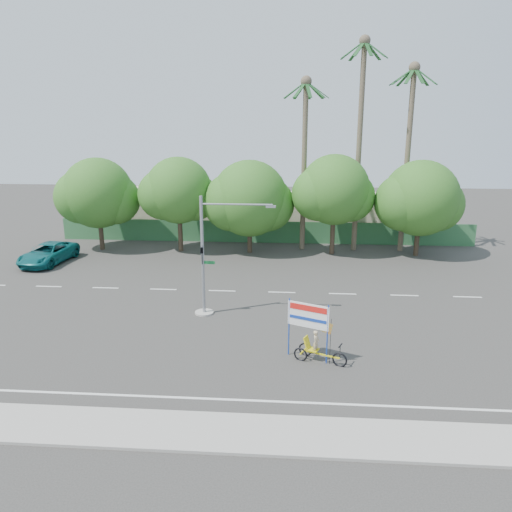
{
  "coord_description": "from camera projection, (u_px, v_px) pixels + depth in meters",
  "views": [
    {
      "loc": [
        2.6,
        -23.24,
        11.24
      ],
      "look_at": [
        0.55,
        4.34,
        3.5
      ],
      "focal_mm": 35.0,
      "sensor_mm": 36.0,
      "label": 1
    }
  ],
  "objects": [
    {
      "name": "building_right",
      "position": [
        347.0,
        215.0,
        49.44
      ],
      "size": [
        14.0,
        8.0,
        3.6
      ],
      "primitive_type": "cube",
      "color": "beige",
      "rests_on": "ground"
    },
    {
      "name": "fence",
      "position": [
        264.0,
        232.0,
        45.91
      ],
      "size": [
        38.0,
        0.08,
        2.0
      ],
      "primitive_type": "cube",
      "color": "#336B3D",
      "rests_on": "ground"
    },
    {
      "name": "tree_right",
      "position": [
        334.0,
        192.0,
        40.98
      ],
      "size": [
        6.9,
        5.8,
        8.36
      ],
      "color": "#473828",
      "rests_on": "ground"
    },
    {
      "name": "traffic_signal",
      "position": [
        208.0,
        266.0,
        28.73
      ],
      "size": [
        4.72,
        1.1,
        7.0
      ],
      "color": "gray",
      "rests_on": "ground"
    },
    {
      "name": "palm_mid",
      "position": [
        409.0,
        140.0,
        40.87
      ],
      "size": [
        3.73,
        3.79,
        15.45
      ],
      "color": "#70604C",
      "rests_on": "ground"
    },
    {
      "name": "building_left",
      "position": [
        168.0,
        211.0,
        50.67
      ],
      "size": [
        12.0,
        8.0,
        4.0
      ],
      "primitive_type": "cube",
      "color": "beige",
      "rests_on": "ground"
    },
    {
      "name": "tree_far_right",
      "position": [
        420.0,
        201.0,
        40.64
      ],
      "size": [
        7.38,
        6.2,
        7.94
      ],
      "color": "#473828",
      "rests_on": "ground"
    },
    {
      "name": "trike_billboard",
      "position": [
        313.0,
        337.0,
        23.57
      ],
      "size": [
        2.8,
        1.41,
        2.97
      ],
      "rotation": [
        0.0,
        0.0,
        -0.41
      ],
      "color": "black",
      "rests_on": "ground"
    },
    {
      "name": "tree_center",
      "position": [
        249.0,
        201.0,
        41.69
      ],
      "size": [
        7.62,
        6.4,
        7.85
      ],
      "color": "#473828",
      "rests_on": "ground"
    },
    {
      "name": "ground",
      "position": [
        239.0,
        344.0,
        25.53
      ],
      "size": [
        120.0,
        120.0,
        0.0
      ],
      "primitive_type": "plane",
      "color": "#33302D",
      "rests_on": "ground"
    },
    {
      "name": "pickup_truck",
      "position": [
        48.0,
        253.0,
        39.5
      ],
      "size": [
        3.29,
        5.95,
        1.58
      ],
      "primitive_type": "imported",
      "rotation": [
        0.0,
        0.0,
        -0.12
      ],
      "color": "#0D5F61",
      "rests_on": "ground"
    },
    {
      "name": "tree_far_left",
      "position": [
        97.0,
        195.0,
        42.53
      ],
      "size": [
        7.14,
        6.0,
        7.96
      ],
      "color": "#473828",
      "rests_on": "ground"
    },
    {
      "name": "palm_short",
      "position": [
        305.0,
        146.0,
        41.62
      ],
      "size": [
        3.73,
        3.79,
        14.45
      ],
      "color": "#70604C",
      "rests_on": "ground"
    },
    {
      "name": "palm_tall",
      "position": [
        360.0,
        126.0,
        40.87
      ],
      "size": [
        3.73,
        3.79,
        17.45
      ],
      "color": "#70604C",
      "rests_on": "ground"
    },
    {
      "name": "sidewalk_near",
      "position": [
        217.0,
        432.0,
        18.31
      ],
      "size": [
        50.0,
        2.4,
        0.12
      ],
      "primitive_type": "cube",
      "color": "gray",
      "rests_on": "ground"
    },
    {
      "name": "tree_left",
      "position": [
        178.0,
        193.0,
        41.96
      ],
      "size": [
        6.66,
        5.6,
        8.07
      ],
      "color": "#473828",
      "rests_on": "ground"
    }
  ]
}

